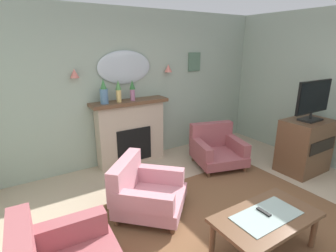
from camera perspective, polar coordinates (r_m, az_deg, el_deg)
name	(u,v)px	position (r m, az deg, el deg)	size (l,w,h in m)	color
floor	(237,241)	(3.33, 14.78, -23.10)	(6.44, 6.26, 0.10)	tan
wall_back	(132,87)	(4.81, -7.78, 8.31)	(6.44, 0.10, 2.68)	#93A393
patterned_rug	(225,227)	(3.40, 12.26, -20.73)	(3.20, 2.40, 0.01)	brown
fireplace	(131,133)	(4.73, -8.09, -1.47)	(1.36, 0.36, 1.16)	tan
mantel_vase_centre	(104,93)	(4.36, -13.80, 7.01)	(0.13, 0.13, 0.40)	#4C7093
mantel_vase_right	(118,90)	(4.44, -10.74, 7.67)	(0.10, 0.10, 0.37)	tan
mantel_vase_left	(132,89)	(4.53, -7.78, 7.95)	(0.10, 0.10, 0.35)	#9E6084
wall_mirror	(125,67)	(4.63, -9.44, 12.51)	(0.96, 0.06, 0.56)	#B2BCC6
wall_sconce_left	(74,73)	(4.32, -19.73, 10.76)	(0.14, 0.14, 0.14)	#D17066
wall_sconce_right	(168,68)	(4.98, 0.06, 12.49)	(0.14, 0.14, 0.14)	#D17066
framed_picture	(194,62)	(5.39, 5.74, 13.74)	(0.28, 0.03, 0.36)	#4C6B56
coffee_table	(266,220)	(2.98, 20.58, -18.69)	(1.10, 0.60, 0.45)	brown
tv_remote	(264,212)	(2.96, 20.11, -17.20)	(0.04, 0.16, 0.02)	black
armchair_near_fireplace	(144,191)	(3.44, -5.22, -13.86)	(1.15, 1.15, 0.71)	#B77A84
armchair_by_coffee_table	(216,148)	(4.79, 10.49, -4.74)	(1.00, 1.01, 0.71)	#934C51
tv_cabinet	(304,146)	(4.98, 27.60, -3.85)	(0.80, 0.57, 0.90)	brown
tv_flatscreen	(314,100)	(4.77, 29.14, 5.06)	(0.84, 0.24, 0.65)	black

